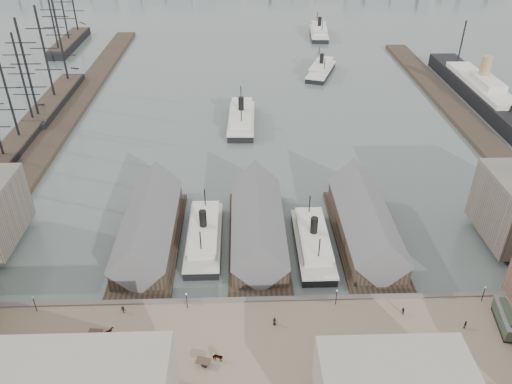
{
  "coord_description": "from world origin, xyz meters",
  "views": [
    {
      "loc": [
        -3.48,
        -80.01,
        75.16
      ],
      "look_at": [
        0.0,
        30.0,
        6.0
      ],
      "focal_mm": 35.0,
      "sensor_mm": 36.0,
      "label": 1
    }
  ],
  "objects_px": {
    "ferry_docked_west": "(204,235)",
    "tram": "(505,319)",
    "ocean_steamer": "(480,90)",
    "horse_cart_center": "(214,359)",
    "horse_cart_left": "(106,332)",
    "horse_cart_right": "(358,348)"
  },
  "relations": [
    {
      "from": "ferry_docked_west",
      "to": "tram",
      "type": "bearing_deg",
      "value": -27.2
    },
    {
      "from": "ocean_steamer",
      "to": "tram",
      "type": "bearing_deg",
      "value": -110.67
    },
    {
      "from": "ocean_steamer",
      "to": "horse_cart_center",
      "type": "height_order",
      "value": "ocean_steamer"
    },
    {
      "from": "horse_cart_left",
      "to": "horse_cart_right",
      "type": "bearing_deg",
      "value": -89.93
    },
    {
      "from": "tram",
      "to": "horse_cart_center",
      "type": "height_order",
      "value": "tram"
    },
    {
      "from": "ferry_docked_west",
      "to": "ocean_steamer",
      "type": "bearing_deg",
      "value": 40.72
    },
    {
      "from": "tram",
      "to": "horse_cart_left",
      "type": "xyz_separation_m",
      "value": [
        -76.21,
        0.17,
        -0.96
      ]
    },
    {
      "from": "ferry_docked_west",
      "to": "horse_cart_center",
      "type": "relative_size",
      "value": 5.41
    },
    {
      "from": "tram",
      "to": "horse_cart_center",
      "type": "distance_m",
      "value": 55.9
    },
    {
      "from": "horse_cart_center",
      "to": "ocean_steamer",
      "type": "bearing_deg",
      "value": -22.99
    },
    {
      "from": "horse_cart_left",
      "to": "horse_cart_right",
      "type": "xyz_separation_m",
      "value": [
        46.91,
        -5.35,
        -0.04
      ]
    },
    {
      "from": "ferry_docked_west",
      "to": "horse_cart_center",
      "type": "distance_m",
      "value": 37.55
    },
    {
      "from": "ocean_steamer",
      "to": "horse_cart_left",
      "type": "height_order",
      "value": "ocean_steamer"
    },
    {
      "from": "ferry_docked_west",
      "to": "ocean_steamer",
      "type": "distance_m",
      "value": 138.54
    },
    {
      "from": "ocean_steamer",
      "to": "horse_cart_center",
      "type": "xyz_separation_m",
      "value": [
        -101.08,
        -127.71,
        -0.89
      ]
    },
    {
      "from": "ocean_steamer",
      "to": "horse_cart_right",
      "type": "distance_m",
      "value": 146.65
    },
    {
      "from": "tram",
      "to": "horse_cart_right",
      "type": "xyz_separation_m",
      "value": [
        -29.3,
        -5.18,
        -1.0
      ]
    },
    {
      "from": "ocean_steamer",
      "to": "horse_cart_left",
      "type": "bearing_deg",
      "value": -135.26
    },
    {
      "from": "horse_cart_right",
      "to": "horse_cart_left",
      "type": "bearing_deg",
      "value": 72.97
    },
    {
      "from": "horse_cart_left",
      "to": "horse_cart_center",
      "type": "xyz_separation_m",
      "value": [
        20.74,
        -6.99,
        0.05
      ]
    },
    {
      "from": "tram",
      "to": "ferry_docked_west",
      "type": "bearing_deg",
      "value": 162.17
    },
    {
      "from": "tram",
      "to": "horse_cart_left",
      "type": "height_order",
      "value": "tram"
    }
  ]
}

